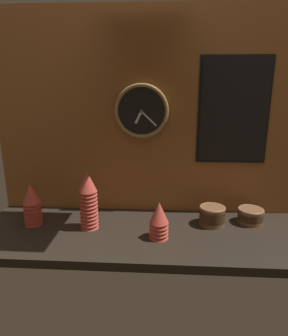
% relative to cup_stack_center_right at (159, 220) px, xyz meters
% --- Properties ---
extents(ground_plane, '(1.60, 0.56, 0.04)m').
position_rel_cup_stack_center_right_xyz_m(ground_plane, '(-0.07, 0.07, -0.11)').
color(ground_plane, black).
extents(wall_tiled_back, '(1.60, 0.03, 1.05)m').
position_rel_cup_stack_center_right_xyz_m(wall_tiled_back, '(-0.07, 0.33, 0.44)').
color(wall_tiled_back, '#A3602D').
rests_on(wall_tiled_back, ground_plane).
extents(cup_stack_center_right, '(0.09, 0.09, 0.17)m').
position_rel_cup_stack_center_right_xyz_m(cup_stack_center_right, '(0.00, 0.00, 0.00)').
color(cup_stack_center_right, '#DB4C3D').
rests_on(cup_stack_center_right, ground_plane).
extents(cup_stack_center_left, '(0.09, 0.09, 0.29)m').
position_rel_cup_stack_center_right_xyz_m(cup_stack_center_left, '(-0.34, 0.08, 0.06)').
color(cup_stack_center_left, '#DB4C3D').
rests_on(cup_stack_center_left, ground_plane).
extents(cup_stack_far_left, '(0.09, 0.09, 0.21)m').
position_rel_cup_stack_center_right_xyz_m(cup_stack_far_left, '(-0.63, 0.10, 0.02)').
color(cup_stack_far_left, '#DB4C3D').
rests_on(cup_stack_far_left, ground_plane).
extents(bowl_stack_far_right, '(0.13, 0.13, 0.08)m').
position_rel_cup_stack_center_right_xyz_m(bowl_stack_far_right, '(0.46, 0.19, -0.05)').
color(bowl_stack_far_right, brown).
rests_on(bowl_stack_far_right, ground_plane).
extents(bowl_stack_right, '(0.13, 0.13, 0.09)m').
position_rel_cup_stack_center_right_xyz_m(bowl_stack_right, '(0.26, 0.15, -0.04)').
color(bowl_stack_right, brown).
rests_on(bowl_stack_right, ground_plane).
extents(wall_clock, '(0.28, 0.03, 0.28)m').
position_rel_cup_stack_center_right_xyz_m(wall_clock, '(-0.10, 0.30, 0.46)').
color(wall_clock, black).
extents(menu_board, '(0.35, 0.01, 0.53)m').
position_rel_cup_stack_center_right_xyz_m(menu_board, '(0.36, 0.31, 0.46)').
color(menu_board, black).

